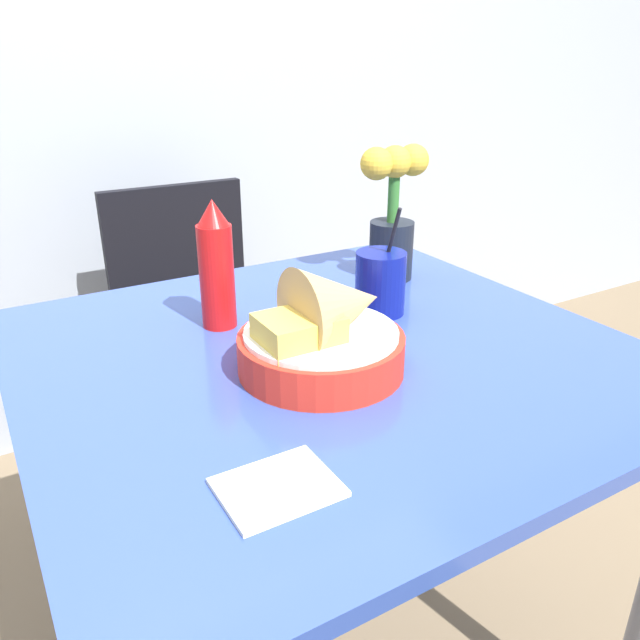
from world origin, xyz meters
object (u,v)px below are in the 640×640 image
object	(u,v)px
chair_far_window	(192,311)
food_basket	(326,333)
ketchup_bottle	(216,267)
drink_cup	(380,285)
flower_vase	(393,212)

from	to	relation	value
chair_far_window	food_basket	size ratio (longest dim) A/B	3.48
ketchup_bottle	drink_cup	bearing A→B (deg)	-18.59
chair_far_window	drink_cup	world-z (taller)	drink_cup
food_basket	drink_cup	xyz separation A→B (m)	(0.19, 0.14, -0.01)
ketchup_bottle	drink_cup	size ratio (longest dim) A/B	1.12
ketchup_bottle	flower_vase	world-z (taller)	flower_vase
chair_far_window	ketchup_bottle	size ratio (longest dim) A/B	3.89
ketchup_bottle	drink_cup	distance (m)	0.29
food_basket	flower_vase	distance (m)	0.44
flower_vase	ketchup_bottle	bearing A→B (deg)	-172.48
drink_cup	flower_vase	xyz separation A→B (m)	(0.13, 0.14, 0.09)
food_basket	drink_cup	bearing A→B (deg)	35.41
drink_cup	chair_far_window	bearing A→B (deg)	97.60
drink_cup	flower_vase	world-z (taller)	flower_vase
flower_vase	chair_far_window	bearing A→B (deg)	110.48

